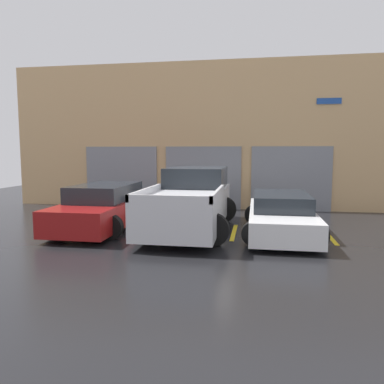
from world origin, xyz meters
TOP-DOWN VIEW (x-y plane):
  - ground_plane at (0.00, 0.00)m, footprint 28.00×28.00m
  - shophouse_building at (-0.01, 3.29)m, footprint 16.72×0.68m
  - pickup_truck at (0.00, -1.11)m, footprint 2.60×5.35m
  - sedan_white at (2.63, -1.37)m, footprint 2.11×4.61m
  - sedan_side at (-2.63, -1.37)m, footprint 2.22×4.71m
  - parking_stripe_far_left at (-3.95, -1.40)m, footprint 0.12×2.20m
  - parking_stripe_left at (-1.32, -1.40)m, footprint 0.12×2.20m
  - parking_stripe_centre at (1.32, -1.40)m, footprint 0.12×2.20m
  - parking_stripe_right at (3.95, -1.40)m, footprint 0.12×2.20m

SIDE VIEW (x-z plane):
  - ground_plane at x=0.00m, z-range 0.00..0.00m
  - parking_stripe_far_left at x=-3.95m, z-range 0.00..0.01m
  - parking_stripe_left at x=-1.32m, z-range 0.00..0.01m
  - parking_stripe_centre at x=1.32m, z-range 0.00..0.01m
  - parking_stripe_right at x=3.95m, z-range 0.00..0.01m
  - sedan_white at x=2.63m, z-range -0.03..1.12m
  - sedan_side at x=-2.63m, z-range -0.03..1.30m
  - pickup_truck at x=0.00m, z-range -0.05..1.76m
  - shophouse_building at x=-0.01m, z-range -0.05..5.87m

